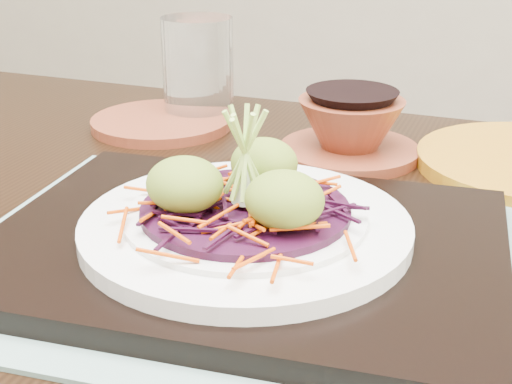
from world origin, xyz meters
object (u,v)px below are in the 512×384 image
(serving_tray, at_px, (246,245))
(terracotta_bowl_set, at_px, (350,131))
(water_glass, at_px, (198,68))
(dining_table, at_px, (248,336))
(terracotta_side_plate, at_px, (162,122))
(white_plate, at_px, (246,225))

(serving_tray, height_order, terracotta_bowl_set, terracotta_bowl_set)
(water_glass, distance_m, terracotta_bowl_set, 0.21)
(water_glass, xyz_separation_m, terracotta_bowl_set, (0.20, -0.07, -0.03))
(serving_tray, xyz_separation_m, terracotta_bowl_set, (0.01, 0.24, 0.01))
(dining_table, relative_size, serving_tray, 3.14)
(dining_table, relative_size, terracotta_bowl_set, 7.00)
(water_glass, bearing_deg, dining_table, -57.76)
(serving_tray, height_order, water_glass, water_glass)
(water_glass, bearing_deg, terracotta_side_plate, -114.34)
(dining_table, bearing_deg, white_plate, -69.79)
(terracotta_side_plate, xyz_separation_m, water_glass, (0.02, 0.05, 0.05))
(terracotta_bowl_set, bearing_deg, water_glass, 161.13)
(white_plate, bearing_deg, dining_table, 110.32)
(water_glass, bearing_deg, serving_tray, -59.10)
(serving_tray, xyz_separation_m, terracotta_side_plate, (-0.21, 0.26, -0.01))
(serving_tray, bearing_deg, terracotta_bowl_set, 81.12)
(serving_tray, distance_m, water_glass, 0.36)
(white_plate, distance_m, terracotta_bowl_set, 0.24)
(dining_table, bearing_deg, terracotta_bowl_set, 82.10)
(dining_table, bearing_deg, water_glass, 122.14)
(dining_table, relative_size, terracotta_side_plate, 7.17)
(dining_table, xyz_separation_m, terracotta_side_plate, (-0.19, 0.22, 0.10))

